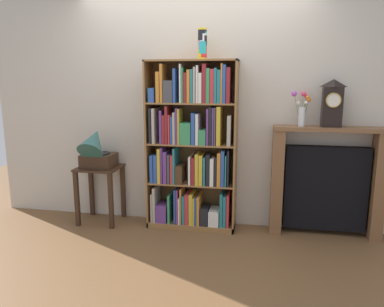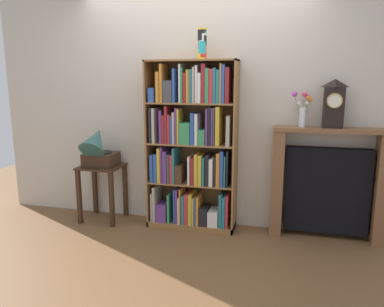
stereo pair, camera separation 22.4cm
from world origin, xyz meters
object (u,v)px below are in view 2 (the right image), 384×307
object	(u,v)px
side_table_left	(102,181)
flower_vase	(303,109)
mantel_clock	(334,104)
fireplace_mantel	(327,185)
bookshelf	(192,151)
gramophone	(98,148)
cup_stack	(202,44)

from	to	relation	value
side_table_left	flower_vase	distance (m)	2.33
side_table_left	mantel_clock	bearing A→B (deg)	2.04
side_table_left	fireplace_mantel	world-z (taller)	fireplace_mantel
bookshelf	gramophone	bearing A→B (deg)	-174.30
mantel_clock	flower_vase	xyz separation A→B (m)	(-0.28, 0.01, -0.06)
mantel_clock	flower_vase	bearing A→B (deg)	178.02
bookshelf	mantel_clock	world-z (taller)	bookshelf
cup_stack	gramophone	size ratio (longest dim) A/B	0.60
side_table_left	flower_vase	bearing A→B (deg)	2.57
side_table_left	gramophone	bearing A→B (deg)	-90.00
bookshelf	flower_vase	size ratio (longest dim) A/B	5.12
cup_stack	side_table_left	xyz separation A→B (m)	(-1.16, -0.02, -1.49)
bookshelf	fireplace_mantel	xyz separation A→B (m)	(1.40, 0.07, -0.30)
fireplace_mantel	mantel_clock	distance (m)	0.82
fireplace_mantel	flower_vase	world-z (taller)	flower_vase
mantel_clock	bookshelf	bearing A→B (deg)	-178.18
mantel_clock	flower_vase	distance (m)	0.29
gramophone	flower_vase	world-z (taller)	flower_vase
cup_stack	gramophone	xyz separation A→B (m)	(-1.16, -0.08, -1.10)
bookshelf	side_table_left	size ratio (longest dim) A/B	2.80
fireplace_mantel	flower_vase	distance (m)	0.81
gramophone	fireplace_mantel	world-z (taller)	gramophone
mantel_clock	fireplace_mantel	bearing A→B (deg)	92.62
side_table_left	mantel_clock	distance (m)	2.61
bookshelf	fireplace_mantel	bearing A→B (deg)	2.75
cup_stack	flower_vase	bearing A→B (deg)	4.42
bookshelf	flower_vase	world-z (taller)	bookshelf
mantel_clock	flower_vase	size ratio (longest dim) A/B	1.33
side_table_left	flower_vase	world-z (taller)	flower_vase
bookshelf	fireplace_mantel	size ratio (longest dim) A/B	1.58
cup_stack	side_table_left	distance (m)	1.89
bookshelf	cup_stack	distance (m)	1.10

